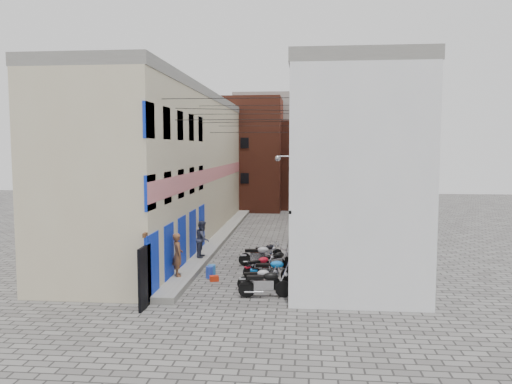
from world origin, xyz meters
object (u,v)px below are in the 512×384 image
(person_a, at_px, (178,255))
(motorcycle_b, at_px, (259,278))
(red_crate, at_px, (214,278))
(motorcycle_f, at_px, (259,254))
(motorcycle_a, at_px, (265,282))
(motorcycle_c, at_px, (272,269))
(water_jug_far, at_px, (212,271))
(person_b, at_px, (203,239))
(motorcycle_e, at_px, (276,260))
(water_jug_near, at_px, (209,272))
(motorcycle_d, at_px, (260,265))
(motorcycle_g, at_px, (267,251))

(person_a, bearing_deg, motorcycle_b, -127.25)
(motorcycle_b, relative_size, red_crate, 4.71)
(motorcycle_f, distance_m, red_crate, 3.38)
(motorcycle_a, relative_size, motorcycle_f, 1.05)
(motorcycle_c, bearing_deg, person_a, -92.43)
(water_jug_far, bearing_deg, motorcycle_b, -39.83)
(motorcycle_a, distance_m, motorcycle_c, 2.03)
(person_b, xyz_separation_m, water_jug_far, (0.96, -2.74, -0.89))
(motorcycle_b, height_order, motorcycle_f, motorcycle_f)
(motorcycle_e, relative_size, red_crate, 4.89)
(person_a, relative_size, water_jug_far, 3.48)
(person_a, height_order, water_jug_far, person_a)
(person_a, bearing_deg, red_crate, -103.37)
(motorcycle_b, xyz_separation_m, water_jug_far, (-2.22, 1.86, -0.23))
(motorcycle_f, relative_size, person_b, 1.07)
(water_jug_far, bearing_deg, water_jug_near, -104.70)
(motorcycle_d, xyz_separation_m, water_jug_far, (-2.08, -0.34, -0.24))
(motorcycle_d, height_order, person_a, person_a)
(motorcycle_d, height_order, water_jug_far, motorcycle_d)
(motorcycle_f, bearing_deg, red_crate, -35.80)
(motorcycle_a, bearing_deg, motorcycle_f, -178.22)
(motorcycle_d, bearing_deg, motorcycle_c, -11.08)
(motorcycle_a, distance_m, water_jug_far, 3.79)
(motorcycle_g, xyz_separation_m, person_b, (-3.12, -0.62, 0.66))
(motorcycle_f, bearing_deg, person_a, -51.19)
(motorcycle_d, bearing_deg, water_jug_far, -120.11)
(water_jug_far, bearing_deg, red_crate, -72.12)
(motorcycle_b, xyz_separation_m, motorcycle_f, (-0.37, 4.07, 0.06))
(motorcycle_b, bearing_deg, motorcycle_c, 150.56)
(motorcycle_a, distance_m, motorcycle_d, 3.16)
(water_jug_far, height_order, red_crate, water_jug_far)
(motorcycle_a, height_order, motorcycle_e, motorcycle_a)
(motorcycle_a, relative_size, red_crate, 5.58)
(motorcycle_f, relative_size, water_jug_near, 3.82)
(motorcycle_g, bearing_deg, motorcycle_f, -46.60)
(motorcycle_e, relative_size, person_b, 0.99)
(motorcycle_b, height_order, water_jug_far, motorcycle_b)
(water_jug_far, distance_m, red_crate, 0.76)
(motorcycle_d, distance_m, water_jug_far, 2.13)
(motorcycle_b, relative_size, water_jug_near, 3.39)
(motorcycle_b, bearing_deg, motorcycle_f, 177.95)
(person_b, distance_m, red_crate, 3.80)
(motorcycle_a, distance_m, person_a, 4.26)
(person_b, xyz_separation_m, water_jug_near, (0.90, -2.97, -0.90))
(motorcycle_c, height_order, motorcycle_g, motorcycle_c)
(motorcycle_f, height_order, water_jug_far, motorcycle_f)
(person_b, bearing_deg, motorcycle_g, -79.19)
(motorcycle_b, bearing_deg, motorcycle_e, 163.63)
(person_a, distance_m, water_jug_near, 1.67)
(person_a, bearing_deg, motorcycle_d, -91.64)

